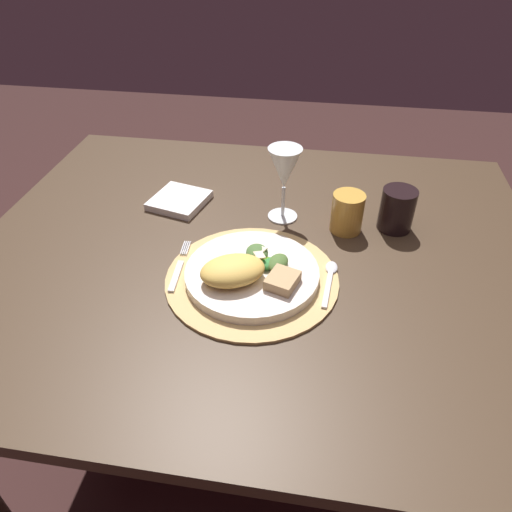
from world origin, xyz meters
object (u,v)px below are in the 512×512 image
at_px(amber_tumbler, 347,213).
at_px(spoon, 330,276).
at_px(dinner_plate, 252,273).
at_px(dark_tumbler, 397,209).
at_px(napkin, 179,200).
at_px(dining_table, 256,297).
at_px(wine_glass, 284,171).
at_px(fork, 179,268).

bearing_deg(amber_tumbler, spoon, -99.00).
height_order(dinner_plate, dark_tumbler, dark_tumbler).
distance_m(napkin, amber_tumbler, 0.40).
bearing_deg(amber_tumbler, dark_tumbler, 12.90).
distance_m(dining_table, wine_glass, 0.29).
height_order(dining_table, amber_tumbler, amber_tumbler).
height_order(napkin, wine_glass, wine_glass).
xyz_separation_m(spoon, napkin, (-0.37, 0.23, 0.00)).
bearing_deg(dinner_plate, amber_tumbler, 48.68).
bearing_deg(dark_tumbler, napkin, 177.21).
bearing_deg(fork, amber_tumbler, 31.45).
bearing_deg(napkin, dining_table, -35.80).
relative_size(dinner_plate, dark_tumbler, 2.72).
xyz_separation_m(dinner_plate, wine_glass, (0.03, 0.23, 0.10)).
distance_m(spoon, amber_tumbler, 0.18).
bearing_deg(napkin, fork, -73.98).
relative_size(wine_glass, dark_tumbler, 1.80).
bearing_deg(amber_tumbler, wine_glass, 168.69).
bearing_deg(amber_tumbler, dinner_plate, -131.32).
height_order(dining_table, spoon, spoon).
bearing_deg(napkin, dinner_plate, -48.93).
relative_size(wine_glass, amber_tumbler, 1.93).
bearing_deg(dark_tumbler, spoon, -123.79).
bearing_deg(dining_table, fork, -145.12).
bearing_deg(amber_tumbler, napkin, 172.93).
relative_size(fork, amber_tumbler, 1.79).
height_order(dinner_plate, amber_tumbler, amber_tumbler).
height_order(dining_table, fork, fork).
bearing_deg(fork, wine_glass, 51.45).
height_order(spoon, napkin, napkin).
bearing_deg(spoon, amber_tumbler, 81.00).
bearing_deg(spoon, dark_tumbler, 56.21).
xyz_separation_m(dining_table, spoon, (0.16, -0.08, 0.15)).
height_order(spoon, amber_tumbler, amber_tumbler).
distance_m(fork, amber_tumbler, 0.38).
bearing_deg(wine_glass, napkin, 175.39).
height_order(spoon, wine_glass, wine_glass).
height_order(fork, dark_tumbler, dark_tumbler).
relative_size(spoon, amber_tumbler, 1.55).
height_order(dining_table, wine_glass, wine_glass).
xyz_separation_m(spoon, dark_tumbler, (0.14, 0.20, 0.04)).
xyz_separation_m(dining_table, dark_tumbler, (0.30, 0.13, 0.19)).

